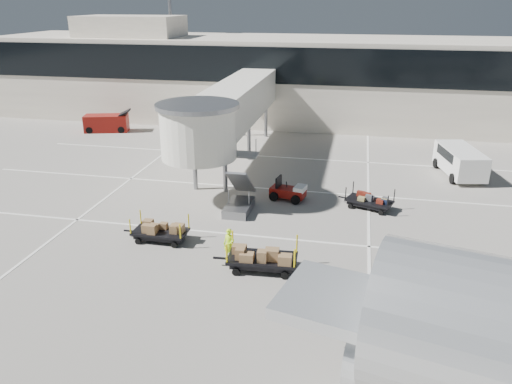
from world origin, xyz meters
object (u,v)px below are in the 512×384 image
(baggage_tug, at_px, (289,192))
(minivan, at_px, (459,159))
(ground_worker, at_px, (229,244))
(box_cart_far, at_px, (160,231))
(suitcase_cart, at_px, (368,201))
(box_cart_near, at_px, (262,258))
(belt_loader, at_px, (107,123))

(baggage_tug, bearing_deg, minivan, 44.09)
(ground_worker, bearing_deg, box_cart_far, 177.79)
(box_cart_far, height_order, minivan, minivan)
(suitcase_cart, distance_m, box_cart_near, 9.53)
(box_cart_near, height_order, belt_loader, belt_loader)
(ground_worker, bearing_deg, belt_loader, 143.45)
(minivan, bearing_deg, box_cart_far, -151.42)
(minivan, bearing_deg, ground_worker, -141.34)
(box_cart_far, relative_size, minivan, 0.63)
(suitcase_cart, distance_m, box_cart_far, 12.23)
(box_cart_far, distance_m, minivan, 21.60)
(belt_loader, bearing_deg, box_cart_near, -64.89)
(box_cart_near, relative_size, box_cart_far, 1.15)
(box_cart_far, xyz_separation_m, minivan, (16.57, 13.85, 0.62))
(belt_loader, bearing_deg, box_cart_far, -72.20)
(box_cart_far, bearing_deg, baggage_tug, 51.12)
(box_cart_near, xyz_separation_m, belt_loader, (-19.01, 22.10, 0.19))
(suitcase_cart, height_order, belt_loader, belt_loader)
(baggage_tug, bearing_deg, suitcase_cart, 6.49)
(baggage_tug, height_order, belt_loader, belt_loader)
(suitcase_cart, height_order, box_cart_near, box_cart_near)
(baggage_tug, xyz_separation_m, ground_worker, (-1.68, -8.04, 0.27))
(box_cart_near, bearing_deg, suitcase_cart, 56.82)
(suitcase_cart, xyz_separation_m, box_cart_near, (-4.75, -8.26, 0.12))
(box_cart_near, height_order, box_cart_far, box_cart_near)
(box_cart_far, bearing_deg, box_cart_near, -17.46)
(suitcase_cart, bearing_deg, belt_loader, 169.74)
(box_cart_near, relative_size, ground_worker, 2.51)
(minivan, bearing_deg, box_cart_near, -136.18)
(minivan, xyz_separation_m, belt_loader, (-29.94, 6.42, -0.38))
(baggage_tug, relative_size, suitcase_cart, 0.70)
(box_cart_far, height_order, ground_worker, ground_worker)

